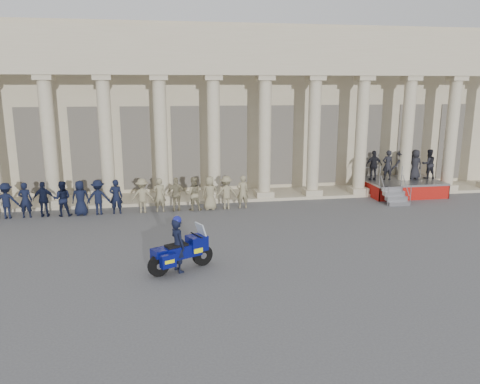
{
  "coord_description": "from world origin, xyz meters",
  "views": [
    {
      "loc": [
        -1.3,
        -15.2,
        5.8
      ],
      "look_at": [
        1.78,
        2.96,
        1.6
      ],
      "focal_mm": 35.0,
      "sensor_mm": 36.0,
      "label": 1
    }
  ],
  "objects": [
    {
      "name": "officer_rank",
      "position": [
        -5.79,
        6.39,
        0.81
      ],
      "size": [
        16.87,
        0.61,
        1.61
      ],
      "color": "black",
      "rests_on": "ground"
    },
    {
      "name": "ground",
      "position": [
        0.0,
        0.0,
        0.0
      ],
      "size": [
        90.0,
        90.0,
        0.0
      ],
      "primitive_type": "plane",
      "color": "#4E4E51",
      "rests_on": "ground"
    },
    {
      "name": "rider",
      "position": [
        -0.89,
        -1.04,
        0.91
      ],
      "size": [
        0.66,
        0.76,
        1.84
      ],
      "rotation": [
        0.0,
        0.0,
        2.02
      ],
      "color": "black",
      "rests_on": "ground"
    },
    {
      "name": "reviewing_stand",
      "position": [
        11.59,
        7.9,
        1.29
      ],
      "size": [
        4.06,
        3.84,
        2.41
      ],
      "color": "gray",
      "rests_on": "ground"
    },
    {
      "name": "building",
      "position": [
        -0.0,
        14.74,
        4.52
      ],
      "size": [
        40.0,
        12.5,
        9.0
      ],
      "color": "tan",
      "rests_on": "ground"
    },
    {
      "name": "motorcycle",
      "position": [
        -0.78,
        -0.98,
        0.63
      ],
      "size": [
        2.12,
        1.41,
        1.46
      ],
      "rotation": [
        0.0,
        0.0,
        0.45
      ],
      "color": "black",
      "rests_on": "ground"
    }
  ]
}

